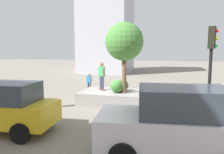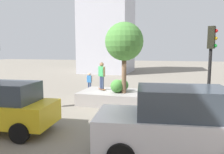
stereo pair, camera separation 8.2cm
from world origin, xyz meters
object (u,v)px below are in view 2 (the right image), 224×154
planter_ledge (112,97)px  traffic_light_median (210,61)px  skateboarder (102,74)px  sedan_parked (2,107)px  plaza_tree (124,42)px  passerby_with_bag (89,80)px  police_car (176,122)px  skateboard (102,89)px

planter_ledge → traffic_light_median: 6.70m
skateboarder → sedan_parked: skateboarder is taller
sedan_parked → planter_ledge: bearing=-117.6°
skateboarder → planter_ledge: bearing=160.5°
plaza_tree → passerby_with_bag: size_ratio=2.77×
plaza_tree → skateboarder: size_ratio=2.44×
police_car → sedan_parked: (6.75, -0.35, -0.08)m
passerby_with_bag → sedan_parked: bearing=89.4°
planter_ledge → passerby_with_bag: passerby_with_bag is taller
police_car → sedan_parked: police_car is taller
planter_ledge → skateboard: 0.92m
planter_ledge → plaza_tree: size_ratio=0.92×
planter_ledge → traffic_light_median: traffic_light_median is taller
skateboarder → traffic_light_median: traffic_light_median is taller
skateboard → passerby_with_bag: (2.14, -3.22, 0.05)m
skateboard → sedan_parked: bearing=69.6°
passerby_with_bag → police_car: bearing=124.7°
police_car → sedan_parked: 6.76m
sedan_parked → skateboard: bearing=-110.4°
planter_ledge → sedan_parked: size_ratio=0.85×
planter_ledge → police_car: (-3.74, 6.11, 0.73)m
planter_ledge → skateboard: bearing=-19.5°
plaza_tree → sedan_parked: plaza_tree is taller
plaza_tree → police_car: (-2.90, 5.76, -2.69)m
skateboard → police_car: 7.82m
plaza_tree → traffic_light_median: size_ratio=0.99×
traffic_light_median → passerby_with_bag: (7.92, -7.17, -2.02)m
police_car → traffic_light_median: 3.27m
skateboard → passerby_with_bag: size_ratio=0.49×
plaza_tree → traffic_light_median: (-4.17, 3.32, -0.91)m
passerby_with_bag → skateboarder: bearing=123.7°
planter_ledge → plaza_tree: bearing=157.3°
skateboard → skateboarder: skateboarder is taller
skateboard → sedan_parked: size_ratio=0.16×
skateboard → sedan_parked: sedan_parked is taller
planter_ledge → police_car: 7.20m
planter_ledge → skateboarder: skateboarder is taller
skateboard → police_car: police_car is taller
sedan_parked → passerby_with_bag: bearing=-90.6°
traffic_light_median → planter_ledge: bearing=-36.3°
plaza_tree → skateboard: (1.61, -0.62, -2.98)m
skateboarder → passerby_with_bag: 3.98m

